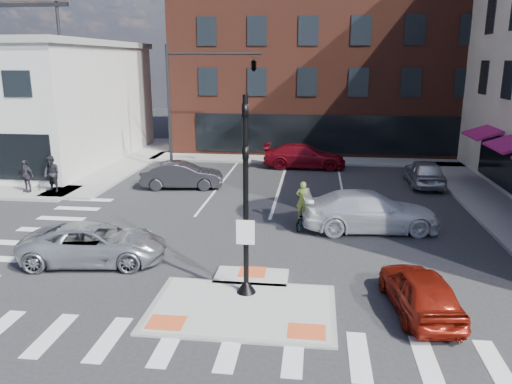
# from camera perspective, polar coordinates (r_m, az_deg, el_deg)

# --- Properties ---
(ground) EXTENTS (120.00, 120.00, 0.00)m
(ground) POSITION_cam_1_polar(r_m,az_deg,el_deg) (15.34, -1.33, -12.40)
(ground) COLOR #28282B
(ground) RESTS_ON ground
(refuge_island) EXTENTS (5.40, 4.65, 0.13)m
(refuge_island) POSITION_cam_1_polar(r_m,az_deg,el_deg) (15.09, -1.48, -12.67)
(refuge_island) COLOR gray
(refuge_island) RESTS_ON ground
(sidewalk_nw) EXTENTS (23.50, 20.50, 0.15)m
(sidewalk_nw) POSITION_cam_1_polar(r_m,az_deg,el_deg) (35.05, -25.58, 1.94)
(sidewalk_nw) COLOR gray
(sidewalk_nw) RESTS_ON ground
(sidewalk_e) EXTENTS (3.00, 24.00, 0.15)m
(sidewalk_e) POSITION_cam_1_polar(r_m,az_deg,el_deg) (26.03, 26.46, -2.23)
(sidewalk_e) COLOR gray
(sidewalk_e) RESTS_ON ground
(sidewalk_n) EXTENTS (26.00, 3.00, 0.15)m
(sidewalk_n) POSITION_cam_1_polar(r_m,az_deg,el_deg) (36.18, 8.45, 3.61)
(sidewalk_n) COLOR gray
(sidewalk_n) RESTS_ON ground
(building_n) EXTENTS (24.40, 18.40, 15.50)m
(building_n) POSITION_cam_1_polar(r_m,az_deg,el_deg) (45.50, 8.56, 15.67)
(building_n) COLOR #54251A
(building_n) RESTS_ON ground
(building_far_left) EXTENTS (10.00, 12.00, 10.00)m
(building_far_left) POSITION_cam_1_polar(r_m,az_deg,el_deg) (65.80, 1.80, 13.08)
(building_far_left) COLOR slate
(building_far_left) RESTS_ON ground
(building_far_right) EXTENTS (12.00, 12.00, 12.00)m
(building_far_right) POSITION_cam_1_polar(r_m,az_deg,el_deg) (67.86, 13.29, 13.60)
(building_far_right) COLOR brown
(building_far_right) RESTS_ON ground
(signal_pole) EXTENTS (0.60, 0.60, 5.98)m
(signal_pole) POSITION_cam_1_polar(r_m,az_deg,el_deg) (14.78, -1.17, -3.55)
(signal_pole) COLOR black
(signal_pole) RESTS_ON refuge_island
(mast_arm_signal) EXTENTS (6.10, 2.24, 8.00)m
(mast_arm_signal) POSITION_cam_1_polar(r_m,az_deg,el_deg) (31.97, -2.96, 13.37)
(mast_arm_signal) COLOR black
(mast_arm_signal) RESTS_ON ground
(silver_suv) EXTENTS (5.30, 2.96, 1.40)m
(silver_suv) POSITION_cam_1_polar(r_m,az_deg,el_deg) (18.75, -17.93, -5.61)
(silver_suv) COLOR #B5B8BD
(silver_suv) RESTS_ON ground
(red_sedan) EXTENTS (2.10, 4.10, 1.34)m
(red_sedan) POSITION_cam_1_polar(r_m,az_deg,el_deg) (15.22, 18.23, -10.62)
(red_sedan) COLOR maroon
(red_sedan) RESTS_ON ground
(white_pickup) EXTENTS (5.98, 2.99, 1.67)m
(white_pickup) POSITION_cam_1_polar(r_m,az_deg,el_deg) (21.65, 12.86, -2.15)
(white_pickup) COLOR white
(white_pickup) RESTS_ON ground
(bg_car_dark) EXTENTS (4.69, 2.19, 1.49)m
(bg_car_dark) POSITION_cam_1_polar(r_m,az_deg,el_deg) (28.39, -8.46, 1.91)
(bg_car_dark) COLOR #28272D
(bg_car_dark) RESTS_ON ground
(bg_car_silver) EXTENTS (1.81, 4.50, 1.53)m
(bg_car_silver) POSITION_cam_1_polar(r_m,az_deg,el_deg) (30.31, 18.69, 2.14)
(bg_car_silver) COLOR silver
(bg_car_silver) RESTS_ON ground
(bg_car_red) EXTENTS (5.48, 2.23, 1.59)m
(bg_car_red) POSITION_cam_1_polar(r_m,az_deg,el_deg) (33.58, 5.55, 4.09)
(bg_car_red) COLOR maroon
(bg_car_red) RESTS_ON ground
(cyclist) EXTENTS (0.95, 1.71, 2.08)m
(cyclist) POSITION_cam_1_polar(r_m,az_deg,el_deg) (21.45, 5.33, -2.36)
(cyclist) COLOR #3F3F44
(cyclist) RESTS_ON ground
(pedestrian_a) EXTENTS (1.15, 1.02, 1.96)m
(pedestrian_a) POSITION_cam_1_polar(r_m,az_deg,el_deg) (28.79, -22.32, 1.91)
(pedestrian_a) COLOR black
(pedestrian_a) RESTS_ON sidewalk_nw
(pedestrian_b) EXTENTS (1.10, 0.66, 1.75)m
(pedestrian_b) POSITION_cam_1_polar(r_m,az_deg,el_deg) (29.36, -24.80, 1.68)
(pedestrian_b) COLOR #2D2933
(pedestrian_b) RESTS_ON sidewalk_nw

